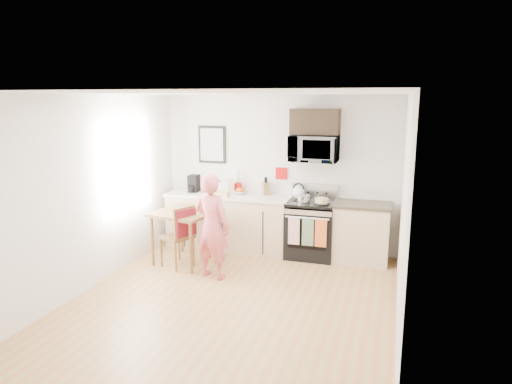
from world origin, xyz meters
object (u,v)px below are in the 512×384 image
(microwave, at_px, (314,149))
(cake, at_px, (322,201))
(chair, at_px, (182,229))
(range, at_px, (311,231))
(person, at_px, (212,226))
(dining_table, at_px, (185,217))

(microwave, distance_m, cake, 0.84)
(microwave, relative_size, chair, 0.78)
(range, height_order, person, person)
(microwave, distance_m, person, 2.08)
(person, bearing_deg, dining_table, -22.81)
(range, distance_m, microwave, 1.33)
(cake, bearing_deg, chair, -152.40)
(cake, bearing_deg, range, 149.62)
(range, height_order, chair, range)
(person, height_order, cake, person)
(microwave, bearing_deg, chair, -145.10)
(range, relative_size, cake, 4.51)
(chair, bearing_deg, microwave, 58.88)
(range, bearing_deg, cake, -30.38)
(chair, bearing_deg, cake, 51.57)
(range, distance_m, person, 1.78)
(person, relative_size, cake, 5.93)
(person, relative_size, chair, 1.58)
(person, height_order, dining_table, person)
(microwave, bearing_deg, cake, -49.40)
(dining_table, relative_size, chair, 0.93)
(chair, xyz_separation_m, cake, (1.92, 1.00, 0.34))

